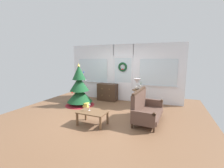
# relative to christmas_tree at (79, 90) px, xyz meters

# --- Properties ---
(ground_plane) EXTENTS (6.76, 6.76, 0.00)m
(ground_plane) POSITION_rel_christmas_tree_xyz_m (1.45, -0.70, -0.64)
(ground_plane) COLOR brown
(back_wall_with_door) EXTENTS (5.20, 0.19, 2.55)m
(back_wall_with_door) POSITION_rel_christmas_tree_xyz_m (1.45, 1.38, 0.64)
(back_wall_with_door) COLOR white
(back_wall_with_door) RESTS_ON ground
(christmas_tree) EXTENTS (1.20, 1.20, 1.73)m
(christmas_tree) POSITION_rel_christmas_tree_xyz_m (0.00, 0.00, 0.00)
(christmas_tree) COLOR #4C331E
(christmas_tree) RESTS_ON ground
(dresser_cabinet) EXTENTS (0.91, 0.46, 0.78)m
(dresser_cabinet) POSITION_rel_christmas_tree_xyz_m (0.80, 1.09, -0.25)
(dresser_cabinet) COLOR #3D281C
(dresser_cabinet) RESTS_ON ground
(settee_sofa) EXTENTS (0.82, 1.53, 0.96)m
(settee_sofa) POSITION_rel_christmas_tree_xyz_m (2.79, -0.67, -0.27)
(settee_sofa) COLOR #3D281C
(settee_sofa) RESTS_ON ground
(side_table) EXTENTS (0.50, 0.48, 0.72)m
(side_table) POSITION_rel_christmas_tree_xyz_m (2.34, 0.51, -0.13)
(side_table) COLOR brown
(side_table) RESTS_ON ground
(table_lamp) EXTENTS (0.28, 0.28, 0.44)m
(table_lamp) POSITION_rel_christmas_tree_xyz_m (2.28, 0.55, 0.36)
(table_lamp) COLOR silver
(table_lamp) RESTS_ON side_table
(flower_vase) EXTENTS (0.11, 0.10, 0.35)m
(flower_vase) POSITION_rel_christmas_tree_xyz_m (2.44, 0.45, 0.19)
(flower_vase) COLOR beige
(flower_vase) RESTS_ON side_table
(coffee_table) EXTENTS (0.86, 0.56, 0.39)m
(coffee_table) POSITION_rel_christmas_tree_xyz_m (1.42, -1.52, -0.31)
(coffee_table) COLOR brown
(coffee_table) RESTS_ON ground
(wine_glass) EXTENTS (0.08, 0.08, 0.20)m
(wine_glass) POSITION_rel_christmas_tree_xyz_m (1.29, -1.46, -0.11)
(wine_glass) COLOR silver
(wine_glass) RESTS_ON coffee_table
(gift_box) EXTENTS (0.20, 0.18, 0.20)m
(gift_box) POSITION_rel_christmas_tree_xyz_m (0.42, -0.22, -0.54)
(gift_box) COLOR #D8C64C
(gift_box) RESTS_ON ground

